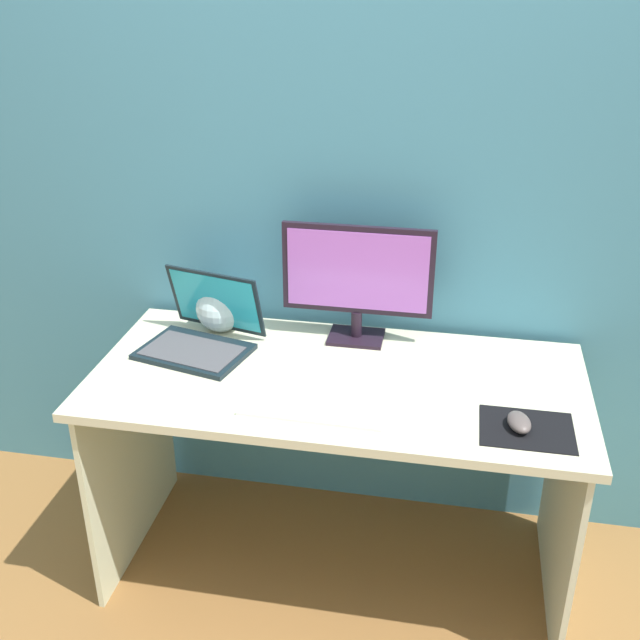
# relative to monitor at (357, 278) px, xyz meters

# --- Properties ---
(ground_plane) EXTENTS (8.00, 8.00, 0.00)m
(ground_plane) POSITION_rel_monitor_xyz_m (-0.02, -0.26, -0.96)
(ground_plane) COLOR brown
(wall_back) EXTENTS (6.00, 0.04, 2.50)m
(wall_back) POSITION_rel_monitor_xyz_m (-0.02, 0.15, 0.29)
(wall_back) COLOR teal
(wall_back) RESTS_ON ground_plane
(desk) EXTENTS (1.49, 0.71, 0.74)m
(desk) POSITION_rel_monitor_xyz_m (-0.02, -0.26, -0.37)
(desk) COLOR beige
(desk) RESTS_ON ground_plane
(monitor) EXTENTS (0.49, 0.14, 0.39)m
(monitor) POSITION_rel_monitor_xyz_m (0.00, 0.00, 0.00)
(monitor) COLOR black
(monitor) RESTS_ON desk
(laptop) EXTENTS (0.39, 0.37, 0.24)m
(laptop) POSITION_rel_monitor_xyz_m (-0.48, -0.15, -0.17)
(laptop) COLOR black
(laptop) RESTS_ON desk
(fishbowl) EXTENTS (0.16, 0.16, 0.16)m
(fishbowl) POSITION_rel_monitor_xyz_m (-0.46, -0.01, -0.14)
(fishbowl) COLOR silver
(fishbowl) RESTS_ON desk
(keyboard_external) EXTENTS (0.41, 0.14, 0.01)m
(keyboard_external) POSITION_rel_monitor_xyz_m (-0.06, -0.46, -0.21)
(keyboard_external) COLOR white
(keyboard_external) RESTS_ON desk
(mousepad) EXTENTS (0.25, 0.20, 0.00)m
(mousepad) POSITION_rel_monitor_xyz_m (0.53, -0.44, -0.22)
(mousepad) COLOR black
(mousepad) RESTS_ON desk
(mouse) EXTENTS (0.08, 0.11, 0.04)m
(mouse) POSITION_rel_monitor_xyz_m (0.51, -0.44, -0.20)
(mouse) COLOR #564B49
(mouse) RESTS_ON mousepad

